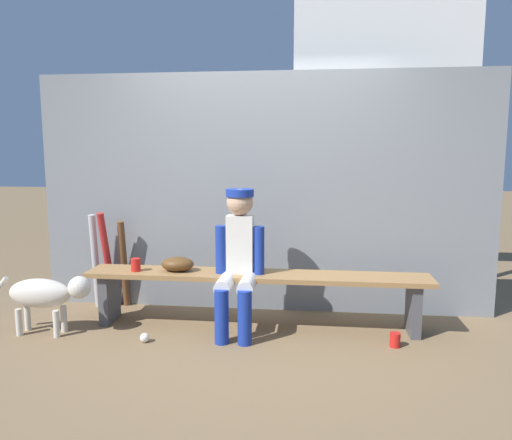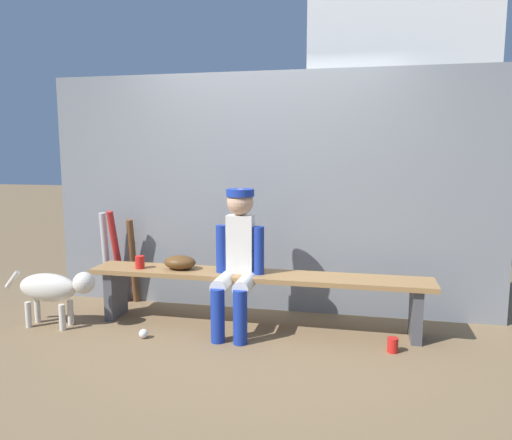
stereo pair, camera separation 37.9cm
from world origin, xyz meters
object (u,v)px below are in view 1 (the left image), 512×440
cup_on_ground (395,340)px  dog (47,294)px  dugout_bench (256,284)px  bat_wood_dark (124,264)px  cup_on_bench (136,265)px  player_seated (238,255)px  baseball_glove (178,264)px  bat_aluminum_silver (95,261)px  bat_aluminum_red (108,260)px  scoreboard (391,72)px  baseball (145,338)px

cup_on_ground → dog: size_ratio=0.13×
dugout_bench → bat_wood_dark: 1.37m
cup_on_ground → cup_on_bench: 2.19m
player_seated → baseball_glove: (-0.54, 0.11, -0.11)m
bat_aluminum_silver → dog: size_ratio=1.06×
bat_wood_dark → baseball_glove: bearing=-32.0°
dog → bat_aluminum_red: bearing=71.7°
bat_aluminum_silver → dog: bat_aluminum_silver is taller
dugout_bench → baseball_glove: (-0.67, 0.00, 0.16)m
cup_on_ground → dog: (-2.77, -0.05, 0.28)m
cup_on_ground → bat_wood_dark: bearing=164.0°
baseball_glove → dog: baseball_glove is taller
scoreboard → bat_aluminum_silver: bearing=-158.0°
baseball_glove → player_seated: bearing=-11.8°
bat_wood_dark → cup_on_ground: bearing=-16.0°
player_seated → dog: 1.58m
dugout_bench → bat_aluminum_red: 1.48m
bat_aluminum_red → cup_on_ground: size_ratio=8.48×
dugout_bench → baseball_glove: bearing=180.0°
cup_on_ground → scoreboard: bearing=84.8°
player_seated → cup_on_bench: 0.90m
baseball_glove → cup_on_bench: 0.35m
bat_wood_dark → cup_on_bench: 0.54m
scoreboard → player_seated: bearing=-131.1°
cup_on_ground → bat_aluminum_red: bearing=166.1°
dugout_bench → cup_on_ground: bearing=-15.0°
baseball → player_seated: bearing=24.7°
bat_aluminum_red → scoreboard: 3.47m
dugout_bench → player_seated: (-0.13, -0.11, 0.27)m
player_seated → baseball_glove: bearing=168.2°
player_seated → scoreboard: bearing=48.9°
dugout_bench → bat_aluminum_red: size_ratio=3.09×
cup_on_bench → bat_wood_dark: bearing=122.8°
bat_aluminum_silver → baseball: size_ratio=12.13×
dugout_bench → cup_on_bench: 1.04m
bat_wood_dark → cup_on_ground: size_ratio=7.61×
bat_wood_dark → player_seated: bearing=-23.5°
bat_aluminum_silver → cup_on_bench: bat_aluminum_silver is taller
baseball_glove → bat_aluminum_silver: (-0.89, 0.34, -0.08)m
dugout_bench → dog: bearing=-168.2°
scoreboard → dog: (-2.93, -1.83, -1.97)m
bat_wood_dark → cup_on_bench: bat_wood_dark is taller
dugout_bench → bat_aluminum_silver: bat_aluminum_silver is taller
cup_on_ground → dugout_bench: bearing=165.0°
cup_on_bench → cup_on_ground: bearing=-6.7°
cup_on_ground → cup_on_bench: cup_on_bench is taller
baseball_glove → scoreboard: size_ratio=0.08×
bat_aluminum_silver → cup_on_bench: 0.67m
bat_wood_dark → bat_aluminum_red: bat_aluminum_red is taller
bat_aluminum_silver → scoreboard: 3.57m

